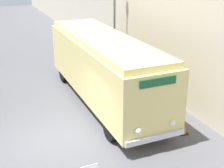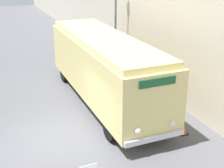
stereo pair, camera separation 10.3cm
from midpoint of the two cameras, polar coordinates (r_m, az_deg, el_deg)
The scene contains 5 objects.
ground_plane at distance 12.34m, azimuth -11.02°, elevation -10.18°, with size 80.00×80.00×0.00m, color #56565B.
building_wall_right at distance 22.23m, azimuth -1.19°, elevation 13.02°, with size 0.30×60.00×6.18m.
vintage_bus at distance 14.68m, azimuth -1.76°, elevation 3.36°, with size 2.49×9.75×3.21m.
streetlamp at distance 18.56m, azimuth 0.30°, elevation 13.71°, with size 0.36×0.36×5.88m.
traffic_cone at distance 12.76m, azimuth 12.64°, elevation -7.73°, with size 0.36×0.36×0.56m.
Camera 1 is at (-1.99, -10.33, 6.43)m, focal length 50.00 mm.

